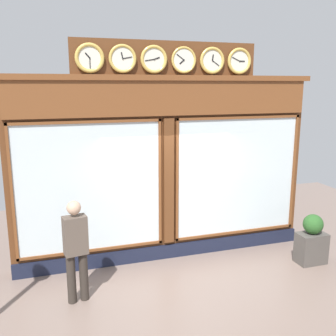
% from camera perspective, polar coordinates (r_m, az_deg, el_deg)
% --- Properties ---
extents(shop_facade, '(6.02, 0.42, 4.21)m').
position_cam_1_polar(shop_facade, '(7.45, -0.29, 0.30)').
color(shop_facade, '#5B3319').
rests_on(shop_facade, ground_plane).
extents(pedestrian, '(0.39, 0.28, 1.69)m').
position_cam_1_polar(pedestrian, '(6.28, -13.64, -11.46)').
color(pedestrian, '#312A24').
rests_on(pedestrian, ground_plane).
extents(planter_box, '(0.56, 0.36, 0.61)m').
position_cam_1_polar(planter_box, '(8.11, 20.66, -11.17)').
color(planter_box, '#4C4742').
rests_on(planter_box, ground_plane).
extents(planter_shrub, '(0.39, 0.39, 0.39)m').
position_cam_1_polar(planter_shrub, '(7.93, 20.93, -7.87)').
color(planter_shrub, '#285623').
rests_on(planter_shrub, planter_box).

